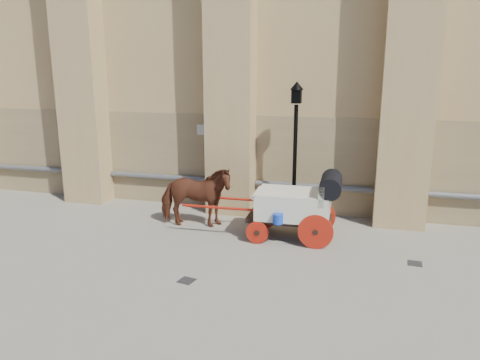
# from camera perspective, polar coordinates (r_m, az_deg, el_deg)

# --- Properties ---
(ground) EXTENTS (90.00, 90.00, 0.00)m
(ground) POSITION_cam_1_polar(r_m,az_deg,el_deg) (11.30, -1.15, -9.65)
(ground) COLOR gray
(ground) RESTS_ON ground
(horse) EXTENTS (2.21, 1.27, 1.76)m
(horse) POSITION_cam_1_polar(r_m,az_deg,el_deg) (13.24, -5.47, -2.05)
(horse) COLOR brown
(horse) RESTS_ON ground
(carriage) EXTENTS (4.17, 1.50, 1.82)m
(carriage) POSITION_cam_1_polar(r_m,az_deg,el_deg) (12.35, 7.17, -2.82)
(carriage) COLOR black
(carriage) RESTS_ON ground
(street_lamp) EXTENTS (0.38, 0.38, 4.06)m
(street_lamp) POSITION_cam_1_polar(r_m,az_deg,el_deg) (13.44, 6.73, 3.80)
(street_lamp) COLOR black
(street_lamp) RESTS_ON ground
(drain_grate_near) EXTENTS (0.38, 0.38, 0.01)m
(drain_grate_near) POSITION_cam_1_polar(r_m,az_deg,el_deg) (10.33, -6.53, -12.09)
(drain_grate_near) COLOR black
(drain_grate_near) RESTS_ON ground
(drain_grate_far) EXTENTS (0.34, 0.34, 0.01)m
(drain_grate_far) POSITION_cam_1_polar(r_m,az_deg,el_deg) (11.79, 20.55, -9.50)
(drain_grate_far) COLOR black
(drain_grate_far) RESTS_ON ground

